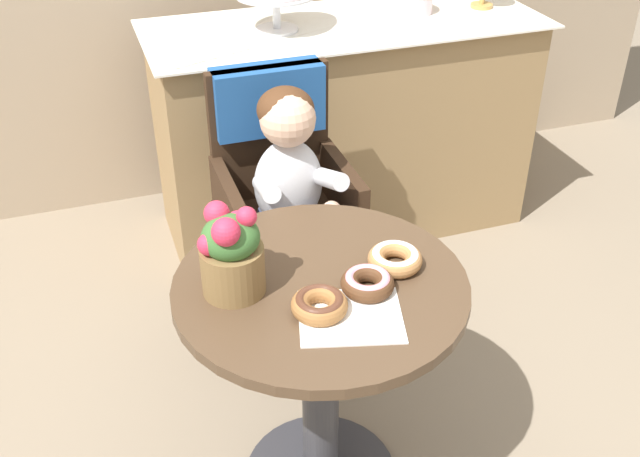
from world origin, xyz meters
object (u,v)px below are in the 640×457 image
cafe_table (321,347)px  wicker_chair (278,168)px  donut_front (367,282)px  donut_side (395,259)px  donut_mid (319,304)px  flower_vase (231,251)px  seated_child (292,180)px  round_layer_cake (408,2)px

cafe_table → wicker_chair: 0.74m
donut_front → donut_side: (0.10, 0.07, -0.00)m
donut_front → donut_mid: bearing=-163.6°
donut_front → cafe_table: bearing=143.2°
donut_front → donut_mid: same height
donut_side → donut_front: bearing=-146.2°
cafe_table → donut_side: 0.31m
donut_side → flower_vase: size_ratio=0.60×
seated_child → flower_vase: seated_child is taller
wicker_chair → seated_child: (0.00, -0.16, 0.04)m
seated_child → round_layer_cake: size_ratio=3.79×
cafe_table → wicker_chair: wicker_chair is taller
donut_mid → flower_vase: (-0.16, 0.15, 0.09)m
seated_child → donut_front: (-0.01, -0.64, 0.07)m
donut_front → donut_mid: size_ratio=0.98×
cafe_table → flower_vase: flower_vase is taller
cafe_table → seated_child: 0.60m
cafe_table → wicker_chair: (0.10, 0.73, 0.13)m
donut_side → seated_child: bearing=99.1°
wicker_chair → cafe_table: bearing=-95.7°
donut_front → flower_vase: flower_vase is taller
donut_front → donut_side: 0.12m
donut_front → round_layer_cake: 1.61m
wicker_chair → donut_side: bearing=-80.5°
seated_child → flower_vase: size_ratio=3.19×
donut_mid → round_layer_cake: bearing=59.0°
donut_mid → flower_vase: size_ratio=0.58×
flower_vase → seated_child: bearing=60.1°
seated_child → donut_mid: size_ratio=5.55×
wicker_chair → donut_side: (0.09, -0.73, 0.10)m
donut_side → round_layer_cake: size_ratio=0.71×
wicker_chair → flower_vase: bearing=-111.7°
cafe_table → donut_mid: size_ratio=5.50×
cafe_table → round_layer_cake: round_layer_cake is taller
round_layer_cake → donut_mid: bearing=-121.0°
cafe_table → round_layer_cake: 1.64m
donut_front → donut_side: size_ratio=0.94×
wicker_chair → round_layer_cake: round_layer_cake is taller
donut_mid → flower_vase: 0.24m
donut_front → flower_vase: (-0.30, 0.11, 0.09)m
seated_child → round_layer_cake: bearing=46.7°
donut_side → round_layer_cake: bearing=64.6°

